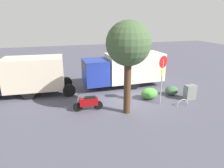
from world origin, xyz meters
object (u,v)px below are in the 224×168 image
object	(u,v)px
motorcycle	(89,102)
utility_cabinet	(190,92)
stop_sign	(162,73)
bike_rack_hoop	(182,105)
box_truck_far	(20,75)
box_truck_near	(123,68)
street_tree	(128,45)

from	to	relation	value
motorcycle	utility_cabinet	distance (m)	7.05
stop_sign	bike_rack_hoop	xyz separation A→B (m)	(-1.25, 0.69, -2.13)
box_truck_far	utility_cabinet	distance (m)	12.06
box_truck_near	utility_cabinet	world-z (taller)	box_truck_near
box_truck_far	motorcycle	world-z (taller)	box_truck_far
utility_cabinet	bike_rack_hoop	size ratio (longest dim) A/B	1.21
stop_sign	utility_cabinet	world-z (taller)	stop_sign
stop_sign	street_tree	distance (m)	3.23
box_truck_far	bike_rack_hoop	size ratio (longest dim) A/B	8.95
stop_sign	bike_rack_hoop	bearing A→B (deg)	151.25
bike_rack_hoop	utility_cabinet	bearing A→B (deg)	-145.24
box_truck_near	bike_rack_hoop	xyz separation A→B (m)	(-2.41, 4.76, -1.53)
box_truck_far	bike_rack_hoop	distance (m)	11.42
box_truck_near	bike_rack_hoop	size ratio (longest dim) A/B	9.69
street_tree	box_truck_near	bearing A→B (deg)	-106.86
box_truck_near	box_truck_far	world-z (taller)	box_truck_far
stop_sign	bike_rack_hoop	distance (m)	2.56
box_truck_far	street_tree	bearing A→B (deg)	146.17
box_truck_far	street_tree	size ratio (longest dim) A/B	1.43
motorcycle	box_truck_near	bearing A→B (deg)	-130.03
street_tree	bike_rack_hoop	distance (m)	5.54
box_truck_near	box_truck_far	distance (m)	7.73
box_truck_far	stop_sign	xyz separation A→B (m)	(-8.89, 4.35, 0.58)
box_truck_far	utility_cabinet	size ratio (longest dim) A/B	7.42
street_tree	stop_sign	bearing A→B (deg)	-167.69
motorcycle	utility_cabinet	xyz separation A→B (m)	(-7.04, 0.30, -0.01)
box_truck_near	box_truck_far	bearing A→B (deg)	-2.84
box_truck_near	stop_sign	bearing A→B (deg)	105.02
box_truck_near	stop_sign	size ratio (longest dim) A/B	2.59
motorcycle	bike_rack_hoop	size ratio (longest dim) A/B	2.13
motorcycle	utility_cabinet	size ratio (longest dim) A/B	1.77
stop_sign	motorcycle	bearing A→B (deg)	-4.51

